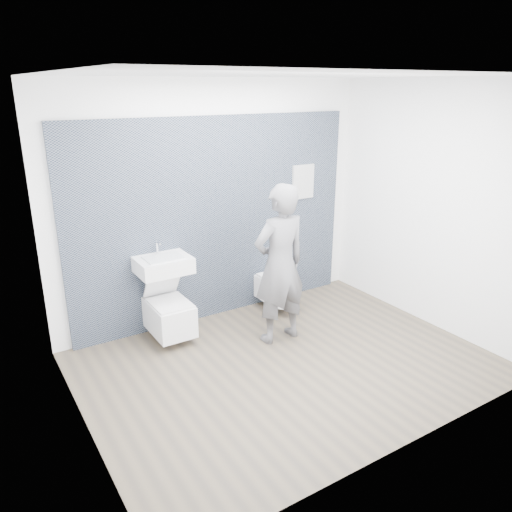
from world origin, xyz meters
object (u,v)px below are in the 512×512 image
toilet_square (169,315)px  toilet_rounded (278,289)px  visitor (280,265)px  washbasin (163,265)px

toilet_square → toilet_rounded: size_ratio=1.25×
toilet_square → visitor: bearing=-31.6°
toilet_square → visitor: visitor is taller
toilet_square → toilet_rounded: bearing=-0.0°
visitor → toilet_rounded: bearing=-125.1°
visitor → washbasin: bearing=-36.1°
toilet_rounded → visitor: bearing=-123.8°
washbasin → toilet_rounded: bearing=-3.2°
toilet_square → visitor: 1.36m
toilet_rounded → visitor: (-0.43, -0.64, 0.61)m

